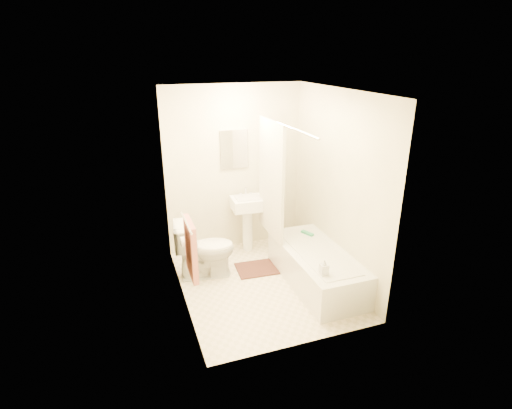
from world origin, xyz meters
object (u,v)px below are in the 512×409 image
object	(u,v)px
bathtub	(316,267)
toilet	(205,249)
sink	(248,222)
bath_mat	(258,268)
soap_bottle	(324,267)

from	to	relation	value
bathtub	toilet	bearing A→B (deg)	153.32
sink	toilet	bearing A→B (deg)	-143.66
toilet	sink	distance (m)	0.91
sink	bath_mat	xyz separation A→B (m)	(-0.05, -0.59, -0.45)
toilet	soap_bottle	distance (m)	1.62
bathtub	bath_mat	size ratio (longest dim) A/B	2.76
bath_mat	soap_bottle	size ratio (longest dim) A/B	2.94
soap_bottle	bathtub	bearing A→B (deg)	70.32
sink	bathtub	xyz separation A→B (m)	(0.53, -1.15, -0.23)
toilet	soap_bottle	bearing A→B (deg)	-129.04
soap_bottle	bath_mat	bearing A→B (deg)	110.14
toilet	bathtub	size ratio (longest dim) A/B	0.49
bath_mat	sink	bearing A→B (deg)	84.90
bath_mat	soap_bottle	world-z (taller)	soap_bottle
toilet	sink	bearing A→B (deg)	-48.81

